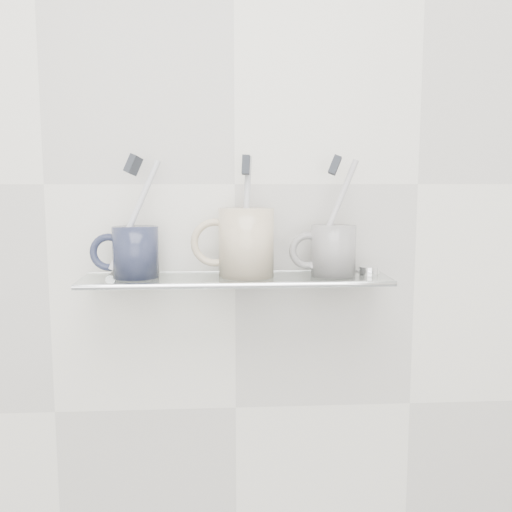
{
  "coord_description": "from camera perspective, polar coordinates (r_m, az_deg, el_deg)",
  "views": [
    {
      "loc": [
        -0.03,
        0.12,
        1.26
      ],
      "look_at": [
        0.03,
        1.04,
        1.13
      ],
      "focal_mm": 40.0,
      "sensor_mm": 36.0,
      "label": 1
    }
  ],
  "objects": [
    {
      "name": "mug_center",
      "position": [
        0.93,
        -0.99,
        1.37
      ],
      "size": [
        0.12,
        0.12,
        0.11
      ],
      "primitive_type": "cylinder",
      "rotation": [
        0.0,
        0.0,
        0.37
      ],
      "color": "beige",
      "rests_on": "shelf_glass"
    },
    {
      "name": "mug_right_handle",
      "position": [
        0.94,
        5.19,
        0.54
      ],
      "size": [
        0.06,
        0.01,
        0.06
      ],
      "primitive_type": "torus",
      "rotation": [
        1.57,
        0.0,
        0.0
      ],
      "color": "silver",
      "rests_on": "mug_right"
    },
    {
      "name": "toothbrush_center",
      "position": [
        0.93,
        -0.99,
        4.14
      ],
      "size": [
        0.02,
        0.03,
        0.19
      ],
      "primitive_type": "cylinder",
      "rotation": [
        -0.11,
        0.04,
        -0.12
      ],
      "color": "#B2B4B6",
      "rests_on": "mug_center"
    },
    {
      "name": "bracket_left",
      "position": [
        1.0,
        -14.22,
        -2.54
      ],
      "size": [
        0.02,
        0.03,
        0.02
      ],
      "primitive_type": "cylinder",
      "rotation": [
        1.57,
        0.0,
        0.0
      ],
      "color": "silver",
      "rests_on": "wall_back"
    },
    {
      "name": "wall_back",
      "position": [
        0.98,
        -2.15,
        7.19
      ],
      "size": [
        2.5,
        0.0,
        2.5
      ],
      "primitive_type": "plane",
      "rotation": [
        1.57,
        0.0,
        0.0
      ],
      "color": "silver",
      "rests_on": "ground"
    },
    {
      "name": "shelf_glass",
      "position": [
        0.93,
        -2.0,
        -2.32
      ],
      "size": [
        0.5,
        0.12,
        0.01
      ],
      "primitive_type": "cube",
      "color": "silver",
      "rests_on": "wall_back"
    },
    {
      "name": "bristles_left",
      "position": [
        0.94,
        -12.18,
        8.91
      ],
      "size": [
        0.03,
        0.03,
        0.04
      ],
      "primitive_type": "cube",
      "rotation": [
        -0.28,
        0.33,
        -0.53
      ],
      "color": "#282C32",
      "rests_on": "toothbrush_left"
    },
    {
      "name": "mug_left_handle",
      "position": [
        0.95,
        -14.51,
        0.36
      ],
      "size": [
        0.06,
        0.01,
        0.06
      ],
      "primitive_type": "torus",
      "rotation": [
        1.57,
        0.0,
        0.0
      ],
      "color": "#1C1F36",
      "rests_on": "mug_left"
    },
    {
      "name": "toothbrush_left",
      "position": [
        0.94,
        -12.04,
        4.01
      ],
      "size": [
        0.09,
        0.03,
        0.18
      ],
      "primitive_type": "cylinder",
      "rotation": [
        -0.28,
        0.33,
        -0.53
      ],
      "color": "silver",
      "rests_on": "mug_left"
    },
    {
      "name": "mug_left",
      "position": [
        0.94,
        -11.94,
        0.38
      ],
      "size": [
        0.09,
        0.09,
        0.08
      ],
      "primitive_type": "cylinder",
      "rotation": [
        0.0,
        0.0,
        0.27
      ],
      "color": "#1C1F36",
      "rests_on": "shelf_glass"
    },
    {
      "name": "toothbrush_right",
      "position": [
        0.95,
        7.81,
        4.14
      ],
      "size": [
        0.08,
        0.02,
        0.18
      ],
      "primitive_type": "cylinder",
      "rotation": [
        -0.14,
        0.36,
        -0.27
      ],
      "color": "#BFB4B4",
      "rests_on": "mug_right"
    },
    {
      "name": "bristles_center",
      "position": [
        0.93,
        -1.0,
        9.09
      ],
      "size": [
        0.02,
        0.03,
        0.03
      ],
      "primitive_type": "cube",
      "rotation": [
        -0.11,
        0.04,
        -0.12
      ],
      "color": "#282C32",
      "rests_on": "toothbrush_center"
    },
    {
      "name": "chrome_cap",
      "position": [
        0.97,
        11.24,
        -1.44
      ],
      "size": [
        0.03,
        0.03,
        0.01
      ],
      "primitive_type": "cylinder",
      "color": "silver",
      "rests_on": "shelf_glass"
    },
    {
      "name": "mug_center_handle",
      "position": [
        0.93,
        -4.14,
        1.34
      ],
      "size": [
        0.08,
        0.01,
        0.08
      ],
      "primitive_type": "torus",
      "rotation": [
        1.57,
        0.0,
        0.0
      ],
      "color": "beige",
      "rests_on": "mug_center"
    },
    {
      "name": "bracket_right",
      "position": [
        1.01,
        9.93,
        -2.32
      ],
      "size": [
        0.02,
        0.03,
        0.02
      ],
      "primitive_type": "cylinder",
      "rotation": [
        1.57,
        0.0,
        0.0
      ],
      "color": "silver",
      "rests_on": "wall_back"
    },
    {
      "name": "bristles_right",
      "position": [
        0.94,
        7.9,
        8.99
      ],
      "size": [
        0.03,
        0.03,
        0.03
      ],
      "primitive_type": "cube",
      "rotation": [
        -0.14,
        0.36,
        -0.27
      ],
      "color": "#282C32",
      "rests_on": "toothbrush_right"
    },
    {
      "name": "mug_right",
      "position": [
        0.95,
        7.75,
        0.56
      ],
      "size": [
        0.09,
        0.09,
        0.08
      ],
      "primitive_type": "cylinder",
      "rotation": [
        0.0,
        0.0,
        -0.19
      ],
      "color": "silver",
      "rests_on": "shelf_glass"
    },
    {
      "name": "shelf_rail",
      "position": [
        0.88,
        -1.89,
        -2.95
      ],
      "size": [
        0.5,
        0.01,
        0.01
      ],
      "primitive_type": "cylinder",
      "rotation": [
        0.0,
        1.57,
        0.0
      ],
      "color": "silver",
      "rests_on": "shelf_glass"
    }
  ]
}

